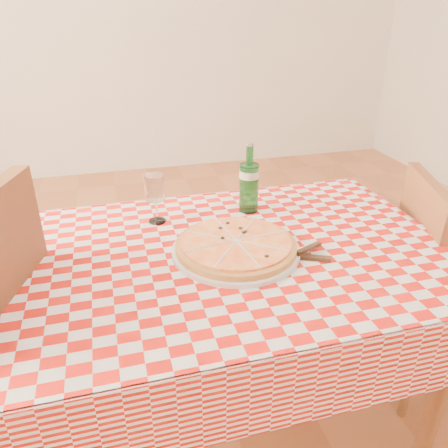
# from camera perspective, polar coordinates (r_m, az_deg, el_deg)

# --- Properties ---
(dining_table) EXTENTS (1.20, 0.80, 0.75)m
(dining_table) POSITION_cam_1_polar(r_m,az_deg,el_deg) (1.36, 1.49, -6.99)
(dining_table) COLOR brown
(dining_table) RESTS_ON ground
(tablecloth) EXTENTS (1.30, 0.90, 0.01)m
(tablecloth) POSITION_cam_1_polar(r_m,az_deg,el_deg) (1.31, 1.54, -3.54)
(tablecloth) COLOR #A4110A
(tablecloth) RESTS_ON dining_table
(chair_near) EXTENTS (0.52, 0.52, 0.89)m
(chair_near) POSITION_cam_1_polar(r_m,az_deg,el_deg) (1.80, 26.16, -6.49)
(chair_near) COLOR brown
(chair_near) RESTS_ON ground
(pizza_plate) EXTENTS (0.42, 0.42, 0.05)m
(pizza_plate) POSITION_cam_1_polar(r_m,az_deg,el_deg) (1.28, 1.57, -2.75)
(pizza_plate) COLOR #BA883E
(pizza_plate) RESTS_ON tablecloth
(water_bottle) EXTENTS (0.09, 0.09, 0.25)m
(water_bottle) POSITION_cam_1_polar(r_m,az_deg,el_deg) (1.51, 3.31, 6.09)
(water_bottle) COLOR #186123
(water_bottle) RESTS_ON tablecloth
(wine_glass) EXTENTS (0.07, 0.07, 0.17)m
(wine_glass) POSITION_cam_1_polar(r_m,az_deg,el_deg) (1.46, -8.92, 3.28)
(wine_glass) COLOR white
(wine_glass) RESTS_ON tablecloth
(cutlery) EXTENTS (0.24, 0.21, 0.03)m
(cutlery) POSITION_cam_1_polar(r_m,az_deg,el_deg) (1.27, 9.62, -3.98)
(cutlery) COLOR silver
(cutlery) RESTS_ON tablecloth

